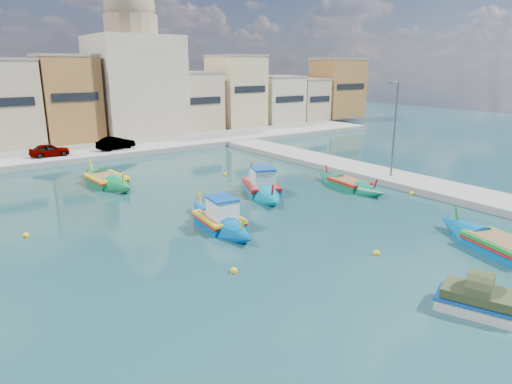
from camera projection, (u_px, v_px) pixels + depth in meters
name	position (u px, v px, depth m)	size (l,w,h in m)	color
ground	(262.00, 259.00, 22.36)	(160.00, 160.00, 0.00)	#123636
east_quay	(464.00, 195.00, 32.52)	(4.00, 70.00, 0.50)	gray
north_quay	(77.00, 154.00, 47.15)	(80.00, 8.00, 0.60)	gray
north_townhouses	(112.00, 100.00, 55.40)	(83.20, 7.87, 10.19)	tan
church_block	(134.00, 71.00, 56.86)	(10.00, 10.00, 19.10)	#C3B191
quay_street_lamp	(394.00, 129.00, 35.76)	(1.18, 0.16, 8.00)	#595B60
luzzu_turquoise_cabin	(261.00, 187.00, 33.92)	(5.91, 9.72, 3.12)	#00839B
luzzu_blue_cabin	(220.00, 221.00, 26.72)	(2.90, 8.34, 2.89)	#0056A4
luzzu_cyan_mid	(349.00, 185.00, 35.10)	(2.66, 7.93, 2.30)	#0B744D
luzzu_green	(107.00, 181.00, 36.05)	(2.88, 8.78, 2.72)	#0B763C
luzzu_blue_south	(503.00, 249.00, 22.91)	(4.59, 9.44, 2.66)	#00639F
tender_near	(478.00, 301.00, 17.45)	(2.56, 3.35, 1.46)	beige
mooring_buoys	(244.00, 217.00, 28.19)	(24.88, 19.16, 0.36)	yellow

